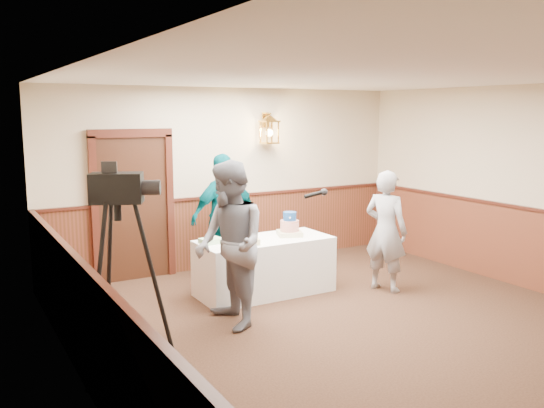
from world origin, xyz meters
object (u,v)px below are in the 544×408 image
(tiered_cake, at_px, (290,226))
(assistant_p, at_px, (225,217))
(display_table, at_px, (265,266))
(tv_camera_rig, at_px, (121,284))
(sheet_cake_yellow, at_px, (244,241))
(interviewer, at_px, (230,245))
(sheet_cake_green, at_px, (211,241))
(baker, at_px, (386,231))

(tiered_cake, distance_m, assistant_p, 1.05)
(display_table, xyz_separation_m, tv_camera_rig, (-2.31, -1.38, 0.47))
(sheet_cake_yellow, bearing_deg, display_table, 18.77)
(tiered_cake, bearing_deg, interviewer, -146.71)
(sheet_cake_yellow, bearing_deg, tiered_cake, 10.03)
(sheet_cake_yellow, xyz_separation_m, interviewer, (-0.56, -0.74, 0.16))
(sheet_cake_green, bearing_deg, tiered_cake, -5.91)
(sheet_cake_yellow, distance_m, baker, 1.96)
(tv_camera_rig, bearing_deg, assistant_p, 71.46)
(sheet_cake_green, height_order, interviewer, interviewer)
(display_table, bearing_deg, sheet_cake_yellow, -161.23)
(sheet_cake_green, distance_m, interviewer, 1.03)
(display_table, relative_size, baker, 1.09)
(interviewer, bearing_deg, sheet_cake_green, 173.29)
(sheet_cake_yellow, bearing_deg, interviewer, -127.08)
(tiered_cake, relative_size, tv_camera_rig, 0.22)
(sheet_cake_green, relative_size, assistant_p, 0.15)
(tiered_cake, bearing_deg, sheet_cake_green, 174.09)
(baker, xyz_separation_m, assistant_p, (-1.64, 1.61, 0.09))
(tiered_cake, height_order, baker, baker)
(sheet_cake_green, bearing_deg, sheet_cake_yellow, -36.07)
(tv_camera_rig, bearing_deg, sheet_cake_green, 68.31)
(display_table, bearing_deg, assistant_p, 99.39)
(display_table, height_order, tiered_cake, tiered_cake)
(display_table, height_order, assistant_p, assistant_p)
(interviewer, bearing_deg, tiered_cake, 128.55)
(tiered_cake, distance_m, sheet_cake_yellow, 0.79)
(sheet_cake_yellow, distance_m, sheet_cake_green, 0.43)
(sheet_cake_yellow, distance_m, assistant_p, 1.07)
(sheet_cake_yellow, distance_m, interviewer, 0.94)
(sheet_cake_green, relative_size, baker, 0.16)
(interviewer, bearing_deg, baker, 98.97)
(display_table, height_order, baker, baker)
(tiered_cake, relative_size, sheet_cake_green, 1.52)
(display_table, xyz_separation_m, baker, (1.49, -0.71, 0.45))
(sheet_cake_green, bearing_deg, interviewer, -101.97)
(interviewer, bearing_deg, assistant_p, 161.49)
(tiered_cake, xyz_separation_m, sheet_cake_yellow, (-0.77, -0.14, -0.09))
(display_table, distance_m, sheet_cake_green, 0.84)
(baker, bearing_deg, tv_camera_rig, 77.97)
(display_table, bearing_deg, tiered_cake, 1.43)
(sheet_cake_green, bearing_deg, display_table, -9.92)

